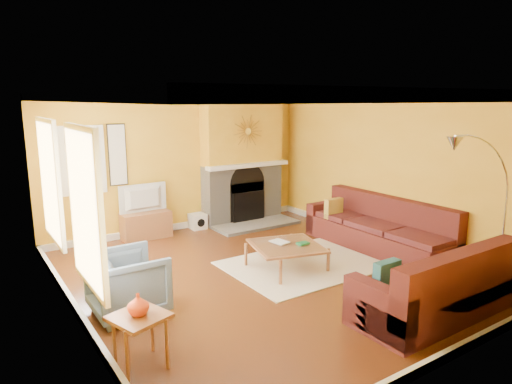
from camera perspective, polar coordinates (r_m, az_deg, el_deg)
floor at (r=7.07m, az=1.22°, el=-10.18°), size 5.50×6.00×0.02m
ceiling at (r=6.57m, az=1.33°, el=12.43°), size 5.50×6.00×0.02m
wall_back at (r=9.28m, az=-9.51°, el=3.60°), size 5.50×0.02×2.70m
wall_front at (r=4.64m, az=23.32°, el=-5.20°), size 5.50×0.02×2.70m
wall_left at (r=5.61m, az=-22.47°, el=-2.32°), size 0.02×6.00×2.70m
wall_right at (r=8.56m, az=16.58°, el=2.62°), size 0.02×6.00×2.70m
baseboard at (r=7.05m, az=1.23°, el=-9.66°), size 5.50×6.00×0.12m
crown_molding at (r=6.57m, az=1.32°, el=11.82°), size 5.50×6.00×0.12m
window_left_near at (r=6.84m, az=-24.47°, el=1.18°), size 0.06×1.22×1.72m
window_left_far at (r=5.01m, az=-20.75°, el=-2.01°), size 0.06×1.22×1.72m
window_back at (r=8.60m, az=-21.02°, el=3.72°), size 0.82×0.06×1.22m
wall_art at (r=8.77m, az=-16.92°, el=4.46°), size 0.34×0.04×1.14m
fireplace at (r=9.73m, az=-1.73°, el=4.12°), size 1.80×0.40×2.70m
mantel at (r=9.54m, az=-0.96°, el=3.37°), size 1.92×0.22×0.08m
hearth at (r=9.54m, az=0.08°, el=-4.12°), size 1.80×0.70×0.06m
sunburst at (r=9.48m, az=-1.00°, el=7.57°), size 0.70×0.04×0.70m
rug at (r=7.44m, az=5.98°, el=-8.98°), size 2.40×1.80×0.02m
sectional_sofa at (r=7.22m, az=13.09°, el=-6.17°), size 2.91×3.96×0.90m
coffee_table at (r=7.18m, az=3.81°, el=-8.07°), size 1.25×1.25×0.40m
media_console at (r=8.95m, az=-13.58°, el=-4.03°), size 0.92×0.41×0.50m
tv at (r=8.83m, az=-13.74°, el=-0.79°), size 0.93×0.14×0.53m
subwoofer at (r=9.42m, az=-7.32°, el=-3.64°), size 0.31×0.31×0.31m
armchair at (r=5.92m, az=-15.71°, el=-10.87°), size 0.86×0.84×0.79m
side_table at (r=4.87m, az=-14.28°, el=-17.54°), size 0.62×0.62×0.54m
vase at (r=4.70m, az=-14.52°, el=-13.45°), size 0.27×0.27×0.22m
book at (r=7.10m, az=2.36°, el=-6.45°), size 0.25×0.31×0.03m
arc_lamp at (r=6.42m, az=26.24°, el=-3.32°), size 1.39×0.36×2.19m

